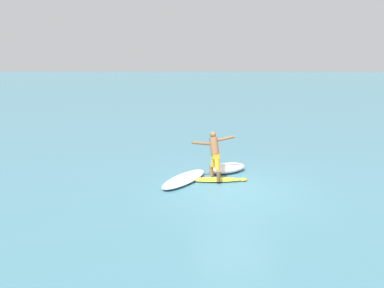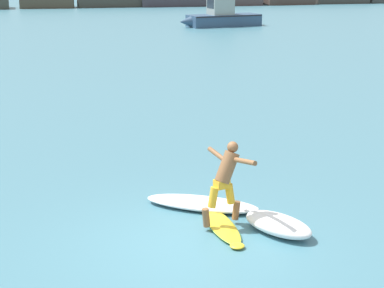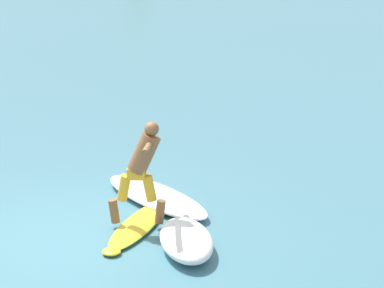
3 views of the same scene
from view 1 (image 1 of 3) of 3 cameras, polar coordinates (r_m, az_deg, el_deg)
ground_plane at (r=11.93m, az=6.41°, el=-6.78°), size 200.00×200.00×0.00m
surfboard at (r=12.60m, az=3.66°, el=-5.42°), size 0.53×2.02×0.22m
surfer at (r=12.41m, az=3.41°, el=-1.13°), size 0.88×1.45×1.55m
wave_foam_at_tail at (r=12.46m, az=-1.22°, el=-5.35°), size 2.39×1.83×0.20m
wave_foam_at_nose at (r=13.49m, az=5.36°, el=-3.68°), size 1.34×1.62×0.32m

